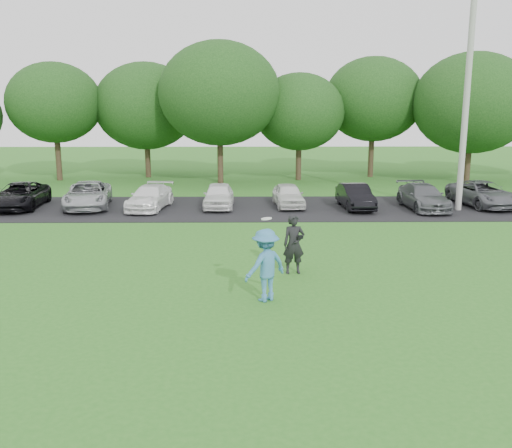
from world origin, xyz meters
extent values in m
plane|color=#2B6E1F|center=(0.00, 0.00, 0.00)|extent=(100.00, 100.00, 0.00)
cube|color=black|center=(0.00, 13.00, 0.01)|extent=(32.00, 6.50, 0.03)
cylinder|color=#A5A6A1|center=(9.64, 12.35, 4.70)|extent=(0.28, 0.28, 9.41)
imported|color=teal|center=(0.20, 0.14, 0.95)|extent=(1.41, 1.30, 1.90)
cylinder|color=white|center=(0.22, 0.20, 2.16)|extent=(0.27, 0.27, 0.07)
imported|color=black|center=(1.12, 2.52, 0.89)|extent=(0.70, 0.51, 1.79)
cube|color=black|center=(1.30, 2.34, 1.16)|extent=(0.15, 0.12, 0.10)
imported|color=black|center=(-11.19, 13.13, 0.63)|extent=(2.25, 4.42, 1.19)
imported|color=#A9ACB0|center=(-7.96, 13.18, 0.64)|extent=(2.73, 4.67, 1.22)
imported|color=white|center=(-4.92, 12.79, 0.58)|extent=(2.06, 4.00, 1.11)
imported|color=white|center=(-1.67, 13.09, 0.62)|extent=(1.39, 3.45, 1.17)
imported|color=silver|center=(1.69, 13.32, 0.59)|extent=(1.58, 3.37, 1.11)
imported|color=black|center=(4.85, 12.79, 0.61)|extent=(1.45, 3.57, 1.15)
imported|color=#585B5F|center=(8.04, 12.62, 0.61)|extent=(1.89, 4.10, 1.16)
imported|color=slate|center=(11.17, 13.37, 0.63)|extent=(2.65, 4.56, 1.19)
cylinder|color=#38281C|center=(-12.50, 23.00, 1.35)|extent=(0.36, 0.36, 2.70)
ellipsoid|color=#214C19|center=(-12.50, 23.00, 4.93)|extent=(5.94, 5.94, 5.05)
cylinder|color=#38281C|center=(-7.00, 24.40, 1.10)|extent=(0.36, 0.36, 2.20)
ellipsoid|color=#214C19|center=(-7.00, 24.40, 4.71)|extent=(6.68, 6.68, 5.68)
cylinder|color=#38281C|center=(-2.00, 21.60, 1.35)|extent=(0.36, 0.36, 2.70)
ellipsoid|color=#214C19|center=(-2.00, 21.60, 5.48)|extent=(7.42, 7.42, 6.31)
cylinder|color=#38281C|center=(3.00, 23.00, 1.10)|extent=(0.36, 0.36, 2.20)
ellipsoid|color=#214C19|center=(3.00, 23.00, 4.36)|extent=(5.76, 5.76, 4.90)
cylinder|color=#38281C|center=(8.00, 24.40, 1.35)|extent=(0.36, 0.36, 2.70)
ellipsoid|color=#214C19|center=(8.00, 24.40, 5.14)|extent=(6.50, 6.50, 5.53)
cylinder|color=#38281C|center=(13.50, 21.60, 1.10)|extent=(0.36, 0.36, 2.20)
ellipsoid|color=#214C19|center=(13.50, 21.60, 4.92)|extent=(7.24, 7.24, 6.15)
camera|label=1|loc=(-0.21, -13.91, 5.10)|focal=40.00mm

